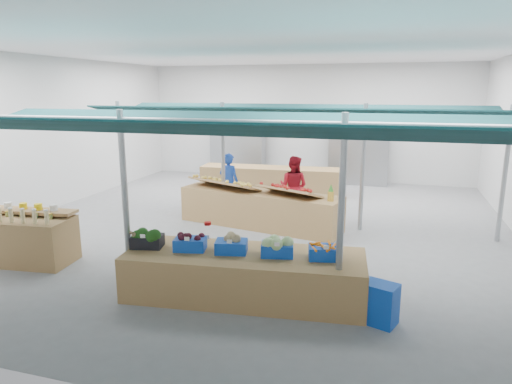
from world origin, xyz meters
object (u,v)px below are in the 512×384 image
veg_counter (244,275)px  crate_stack (379,303)px  fruit_counter (260,209)px  vendor_left (229,183)px  vendor_right (293,187)px  bottle_shelf (22,238)px

veg_counter → crate_stack: (2.12, -0.27, -0.07)m
fruit_counter → vendor_left: 1.67m
vendor_left → fruit_counter: bearing=148.8°
vendor_right → bottle_shelf: bearing=58.4°
crate_stack → vendor_left: bearing=128.7°
crate_stack → vendor_right: 5.76m
crate_stack → vendor_left: size_ratio=0.37×
bottle_shelf → vendor_left: bearing=55.1°
bottle_shelf → veg_counter: size_ratio=0.55×
bottle_shelf → vendor_right: vendor_right is taller
crate_stack → vendor_right: vendor_right is taller
vendor_right → veg_counter: bearing=104.4°
fruit_counter → vendor_right: (0.60, 1.10, 0.38)m
veg_counter → vendor_right: size_ratio=2.36×
crate_stack → bottle_shelf: bearing=175.7°
vendor_left → veg_counter: bearing=124.0°
veg_counter → bottle_shelf: bearing=170.8°
bottle_shelf → crate_stack: (6.76, -0.51, -0.17)m
bottle_shelf → vendor_right: bearing=40.9°
fruit_counter → vendor_right: size_ratio=2.50×
bottle_shelf → vendor_right: (4.38, 4.71, 0.33)m
bottle_shelf → fruit_counter: bearing=37.5°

